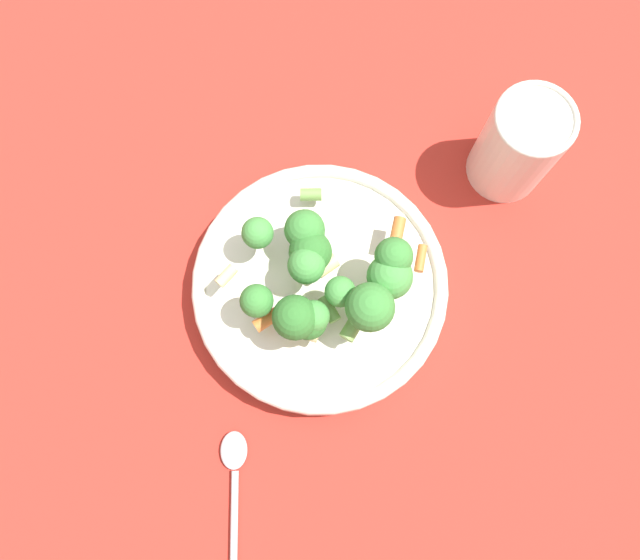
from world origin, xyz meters
name	(u,v)px	position (x,y,z in m)	size (l,w,h in m)	color
ground_plane	(320,291)	(0.00, 0.00, 0.00)	(3.00, 3.00, 0.00)	#B72D23
bowl	(320,287)	(0.00, 0.00, 0.02)	(0.25, 0.25, 0.04)	silver
pasta_salad	(328,281)	(0.00, 0.01, 0.08)	(0.16, 0.17, 0.08)	#8CB766
cup	(519,145)	(-0.21, 0.11, 0.06)	(0.08, 0.08, 0.11)	silver
spoon	(235,489)	(0.21, 0.02, 0.01)	(0.16, 0.10, 0.01)	silver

